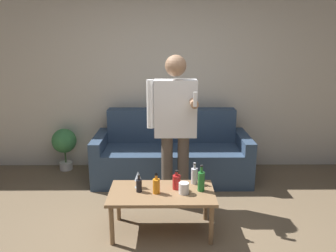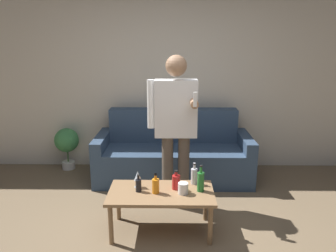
{
  "view_description": "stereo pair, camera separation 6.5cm",
  "coord_description": "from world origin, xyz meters",
  "px_view_note": "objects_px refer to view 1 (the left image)",
  "views": [
    {
      "loc": [
        -0.0,
        -2.32,
        1.8
      ],
      "look_at": [
        0.02,
        0.95,
        0.95
      ],
      "focal_mm": 35.0,
      "sensor_mm": 36.0,
      "label": 1
    },
    {
      "loc": [
        0.06,
        -2.32,
        1.8
      ],
      "look_at": [
        0.02,
        0.95,
        0.95
      ],
      "focal_mm": 35.0,
      "sensor_mm": 36.0,
      "label": 2
    }
  ],
  "objects_px": {
    "coffee_table": "(162,196)",
    "bottle_orange": "(195,175)",
    "couch": "(172,155)",
    "person_standing_front": "(175,121)"
  },
  "relations": [
    {
      "from": "coffee_table",
      "to": "bottle_orange",
      "type": "bearing_deg",
      "value": 29.08
    },
    {
      "from": "coffee_table",
      "to": "couch",
      "type": "bearing_deg",
      "value": 84.78
    },
    {
      "from": "coffee_table",
      "to": "person_standing_front",
      "type": "distance_m",
      "value": 0.83
    },
    {
      "from": "coffee_table",
      "to": "person_standing_front",
      "type": "xyz_separation_m",
      "value": [
        0.14,
        0.56,
        0.6
      ]
    },
    {
      "from": "bottle_orange",
      "to": "person_standing_front",
      "type": "xyz_separation_m",
      "value": [
        -0.19,
        0.38,
        0.47
      ]
    },
    {
      "from": "coffee_table",
      "to": "person_standing_front",
      "type": "bearing_deg",
      "value": 76.19
    },
    {
      "from": "couch",
      "to": "bottle_orange",
      "type": "xyz_separation_m",
      "value": [
        0.2,
        -1.13,
        0.19
      ]
    },
    {
      "from": "person_standing_front",
      "to": "coffee_table",
      "type": "bearing_deg",
      "value": -103.81
    },
    {
      "from": "couch",
      "to": "bottle_orange",
      "type": "height_order",
      "value": "couch"
    },
    {
      "from": "couch",
      "to": "person_standing_front",
      "type": "xyz_separation_m",
      "value": [
        0.02,
        -0.76,
        0.66
      ]
    }
  ]
}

